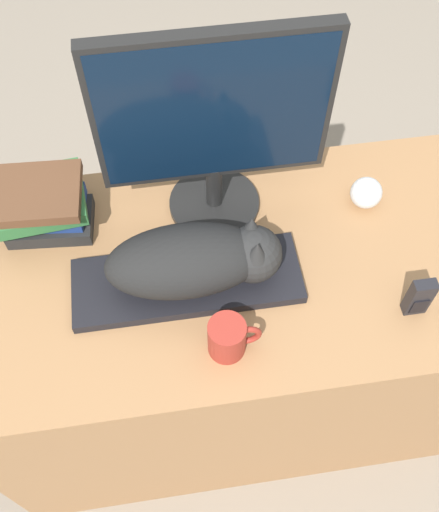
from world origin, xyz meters
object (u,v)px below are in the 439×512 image
Objects in this scene: coffee_mug at (228,338)px; book_stack at (40,205)px; keyboard at (187,281)px; monitor at (213,122)px; cat at (200,259)px; baseball at (366,193)px; phone at (419,297)px.

book_stack reaches higher than coffee_mug.
monitor is (0.09, 0.20, 0.25)m from keyboard.
keyboard is 4.52× the size of coffee_mug.
cat is at bearing -31.93° from book_stack.
phone is (0.02, -0.28, 0.01)m from baseball.
coffee_mug is at bearing -139.46° from baseball.
monitor is 0.42m from coffee_mug.
phone is at bearing 4.10° from coffee_mug.
phone is (0.37, -0.33, -0.22)m from monitor.
keyboard is at bearing -34.39° from book_stack.
book_stack is at bearing 179.31° from monitor.
cat is (0.03, 0.00, 0.08)m from keyboard.
cat is at bearing -158.69° from baseball.
phone is (0.39, 0.03, 0.01)m from coffee_mug.
cat is at bearing -106.35° from monitor.
baseball is at bearing -3.57° from book_stack.
monitor is at bearing 86.17° from coffee_mug.
book_stack is at bearing 156.15° from phone.
phone is at bearing -41.62° from monitor.
book_stack is at bearing 148.07° from cat.
phone is 0.46× the size of book_stack.
baseball reaches higher than keyboard.
keyboard is at bearing -160.00° from baseball.
book_stack is (-0.29, 0.20, 0.06)m from keyboard.
book_stack reaches higher than keyboard.
book_stack is (-0.72, 0.05, 0.04)m from baseball.
book_stack reaches higher than phone.
coffee_mug is at bearing -45.12° from book_stack.
coffee_mug is at bearing -68.18° from keyboard.
coffee_mug is 0.51m from book_stack.
coffee_mug is 1.03× the size of phone.
coffee_mug is (-0.02, -0.35, -0.22)m from monitor.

